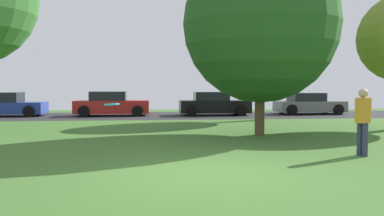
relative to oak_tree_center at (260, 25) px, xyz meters
name	(u,v)px	position (x,y,z in m)	size (l,w,h in m)	color
ground_plane	(206,174)	(-2.76, -6.08, -3.86)	(44.00, 44.00, 0.00)	#3D6628
road_strip	(169,115)	(-2.76, 9.92, -3.86)	(44.00, 6.40, 0.01)	#28282B
oak_tree_center	(260,25)	(0.00, 0.00, 0.00)	(5.43, 5.43, 6.58)	brown
oak_tree_left	(260,39)	(1.69, 6.12, 0.27)	(3.85, 3.85, 6.09)	brown
person_catcher	(363,119)	(1.38, -4.43, -2.94)	(0.38, 0.32, 1.67)	#2D334C
frisbee_disc	(112,104)	(-4.51, -6.54, -2.45)	(0.37, 0.37, 0.05)	#2DB2E0
parked_car_blue	(5,105)	(-12.22, 10.27, -3.23)	(4.32, 2.01, 1.38)	#233893
parked_car_red	(111,105)	(-6.15, 10.07, -3.20)	(4.29, 1.97, 1.43)	#B21E1E
parked_car_black	(214,104)	(-0.08, 9.87, -3.22)	(4.17, 1.94, 1.39)	black
parked_car_grey	(309,104)	(5.98, 10.28, -3.25)	(4.16, 2.08, 1.32)	slate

